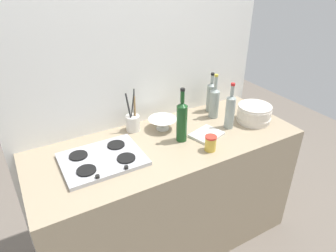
% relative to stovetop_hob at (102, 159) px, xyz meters
% --- Properties ---
extents(ground_plane, '(6.00, 6.00, 0.00)m').
position_rel_stovetop_hob_xyz_m(ground_plane, '(0.44, -0.01, -0.91)').
color(ground_plane, '#6B6056').
rests_on(ground_plane, ground).
extents(counter_block, '(1.80, 0.70, 0.90)m').
position_rel_stovetop_hob_xyz_m(counter_block, '(0.44, -0.01, -0.46)').
color(counter_block, tan).
rests_on(counter_block, ground).
extents(backsplash_panel, '(1.90, 0.06, 2.51)m').
position_rel_stovetop_hob_xyz_m(backsplash_panel, '(0.44, 0.37, 0.34)').
color(backsplash_panel, white).
rests_on(backsplash_panel, ground).
extents(stovetop_hob, '(0.48, 0.37, 0.04)m').
position_rel_stovetop_hob_xyz_m(stovetop_hob, '(0.00, 0.00, 0.00)').
color(stovetop_hob, '#B2B2B7').
rests_on(stovetop_hob, counter_block).
extents(plate_stack, '(0.25, 0.25, 0.13)m').
position_rel_stovetop_hob_xyz_m(plate_stack, '(1.13, -0.07, 0.05)').
color(plate_stack, silver).
rests_on(plate_stack, counter_block).
extents(wine_bottle_leftmost, '(0.07, 0.07, 0.37)m').
position_rel_stovetop_hob_xyz_m(wine_bottle_leftmost, '(0.53, -0.03, 0.13)').
color(wine_bottle_leftmost, '#19471E').
rests_on(wine_bottle_leftmost, counter_block).
extents(wine_bottle_mid_left, '(0.07, 0.07, 0.34)m').
position_rel_stovetop_hob_xyz_m(wine_bottle_mid_left, '(0.92, 0.14, 0.11)').
color(wine_bottle_mid_left, gray).
rests_on(wine_bottle_mid_left, counter_block).
extents(wine_bottle_mid_right, '(0.07, 0.07, 0.33)m').
position_rel_stovetop_hob_xyz_m(wine_bottle_mid_right, '(0.92, -0.05, 0.12)').
color(wine_bottle_mid_right, gray).
rests_on(wine_bottle_mid_right, counter_block).
extents(wine_bottle_rightmost, '(0.07, 0.07, 0.31)m').
position_rel_stovetop_hob_xyz_m(wine_bottle_rightmost, '(0.96, 0.23, 0.11)').
color(wine_bottle_rightmost, gray).
rests_on(wine_bottle_rightmost, counter_block).
extents(mixing_bowl, '(0.20, 0.20, 0.08)m').
position_rel_stovetop_hob_xyz_m(mixing_bowl, '(0.50, 0.16, 0.03)').
color(mixing_bowl, white).
rests_on(mixing_bowl, counter_block).
extents(utensil_crock, '(0.10, 0.10, 0.30)m').
position_rel_stovetop_hob_xyz_m(utensil_crock, '(0.31, 0.25, 0.05)').
color(utensil_crock, silver).
rests_on(utensil_crock, counter_block).
extents(condiment_jar_front, '(0.07, 0.07, 0.10)m').
position_rel_stovetop_hob_xyz_m(condiment_jar_front, '(0.63, -0.22, 0.04)').
color(condiment_jar_front, gold).
rests_on(condiment_jar_front, counter_block).
extents(cutting_board, '(0.24, 0.21, 0.02)m').
position_rel_stovetop_hob_xyz_m(cutting_board, '(0.71, -0.07, -0.00)').
color(cutting_board, silver).
rests_on(cutting_board, counter_block).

